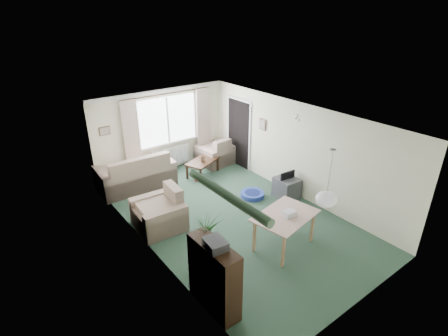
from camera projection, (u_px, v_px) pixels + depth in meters
ground at (232, 217)px, 8.06m from camera, size 6.50×6.50×0.00m
window at (167, 120)px, 9.87m from camera, size 1.80×0.03×1.30m
curtain_rod at (167, 94)px, 9.49m from camera, size 2.60×0.03×0.03m
curtain_left at (131, 137)px, 9.27m from camera, size 0.45×0.08×2.00m
curtain_right at (203, 121)px, 10.53m from camera, size 0.45×0.08×2.00m
radiator at (171, 156)px, 10.31m from camera, size 1.20×0.10×0.55m
doorway at (239, 134)px, 10.32m from camera, size 0.03×0.95×2.00m
pendant_lamp at (326, 199)px, 5.88m from camera, size 0.36×0.36×0.36m
tinsel_garland at (227, 195)px, 4.39m from camera, size 1.60×1.60×0.12m
bauble_cluster_a at (252, 106)px, 8.49m from camera, size 0.20×0.20×0.20m
bauble_cluster_b at (297, 115)px, 7.78m from camera, size 0.20×0.20×0.20m
wall_picture_back at (104, 131)px, 8.87m from camera, size 0.28×0.03×0.22m
wall_picture_right at (263, 124)px, 9.36m from camera, size 0.03×0.24×0.30m
sofa at (135, 170)px, 9.25m from camera, size 2.00×1.13×0.98m
armchair_corner at (215, 150)px, 10.66m from camera, size 1.02×0.98×0.85m
armchair_left at (158, 209)px, 7.54m from camera, size 1.03×1.08×0.91m
coffee_table at (203, 168)px, 10.01m from camera, size 1.13×0.89×0.45m
photo_frame at (203, 159)px, 9.81m from camera, size 0.12×0.03×0.16m
bookshelf at (214, 277)px, 5.44m from camera, size 0.34×1.00×1.21m
hifi_box at (215, 244)px, 5.09m from camera, size 0.32×0.38×0.14m
houseplant at (208, 253)px, 5.83m from camera, size 0.62×0.62×1.39m
dining_table at (284, 231)px, 6.96m from camera, size 1.28×0.97×0.72m
gift_box at (289, 214)px, 6.76m from camera, size 0.26×0.19×0.12m
tv_cube at (287, 188)px, 8.83m from camera, size 0.55×0.60×0.52m
pet_bed at (252, 194)px, 8.92m from camera, size 0.72×0.72×0.12m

